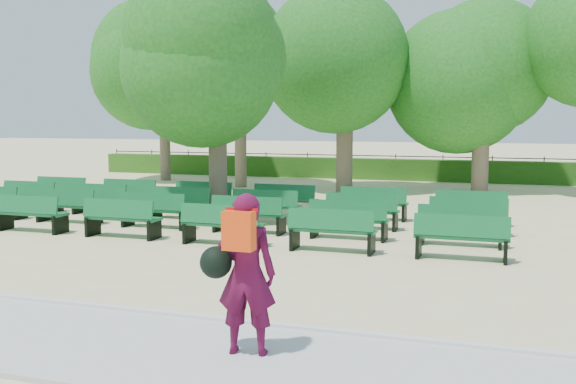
% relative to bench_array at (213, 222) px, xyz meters
% --- Properties ---
extents(ground, '(120.00, 120.00, 0.00)m').
position_rel_bench_array_xyz_m(ground, '(1.37, -0.71, -0.09)').
color(ground, beige).
extents(paving, '(30.00, 2.20, 0.06)m').
position_rel_bench_array_xyz_m(paving, '(1.37, -8.11, -0.06)').
color(paving, '#BBBBB6').
rests_on(paving, ground).
extents(curb, '(30.00, 0.12, 0.10)m').
position_rel_bench_array_xyz_m(curb, '(1.37, -6.96, -0.04)').
color(curb, silver).
rests_on(curb, ground).
extents(hedge, '(26.00, 0.70, 0.90)m').
position_rel_bench_array_xyz_m(hedge, '(1.37, 13.29, 0.36)').
color(hedge, '#2B5D17').
rests_on(hedge, ground).
extents(fence, '(26.00, 0.10, 1.02)m').
position_rel_bench_array_xyz_m(fence, '(1.37, 13.69, -0.09)').
color(fence, black).
rests_on(fence, ground).
extents(tree_line, '(21.80, 6.80, 7.04)m').
position_rel_bench_array_xyz_m(tree_line, '(1.37, 9.29, -0.09)').
color(tree_line, '#226B1D').
rests_on(tree_line, ground).
extents(bench_array, '(1.72, 0.56, 1.08)m').
position_rel_bench_array_xyz_m(bench_array, '(0.00, 0.00, 0.00)').
color(bench_array, '#10602D').
rests_on(bench_array, ground).
extents(tree_among, '(4.53, 4.53, 6.03)m').
position_rel_bench_array_xyz_m(tree_among, '(-0.39, 1.19, 3.88)').
color(tree_among, brown).
rests_on(tree_among, ground).
extents(person, '(0.86, 0.55, 1.76)m').
position_rel_bench_array_xyz_m(person, '(4.05, -7.94, 0.88)').
color(person, '#4C0A29').
rests_on(person, ground).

